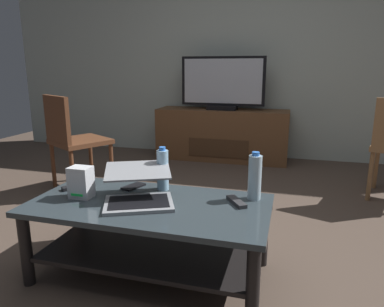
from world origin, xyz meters
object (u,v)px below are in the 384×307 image
water_bottle_near (255,177)px  cell_phone (134,186)px  media_cabinet (222,135)px  tv_remote (236,202)px  water_bottle_far (163,170)px  coffee_table (150,225)px  side_chair (72,137)px  router_box (81,182)px  soundbar_remote (76,187)px  television (223,84)px  laptop (138,190)px

water_bottle_near → cell_phone: size_ratio=1.83×
cell_phone → water_bottle_near: bearing=19.8°
media_cabinet → tv_remote: media_cabinet is taller
water_bottle_far → coffee_table: bearing=-89.3°
side_chair → water_bottle_near: 1.90m
tv_remote → water_bottle_near: bearing=14.8°
coffee_table → tv_remote: bearing=14.1°
side_chair → cell_phone: bearing=-41.4°
water_bottle_far → cell_phone: (-0.18, -0.01, -0.11)m
water_bottle_far → media_cabinet: bearing=92.7°
router_box → soundbar_remote: bearing=133.5°
router_box → cell_phone: (0.20, 0.23, -0.08)m
side_chair → router_box: 1.36m
media_cabinet → television: bearing=-90.0°
television → water_bottle_near: television is taller
tv_remote → side_chair: bearing=114.8°
water_bottle_near → tv_remote: bearing=-130.9°
coffee_table → side_chair: side_chair is taller
coffee_table → router_box: router_box is taller
laptop → tv_remote: (0.50, 0.10, -0.05)m
coffee_table → cell_phone: size_ratio=8.81×
television → laptop: (0.05, -2.52, -0.43)m
media_cabinet → soundbar_remote: bearing=-98.7°
water_bottle_near → soundbar_remote: (-1.00, -0.11, -0.11)m
router_box → cell_phone: bearing=49.1°
side_chair → television: bearing=53.8°
media_cabinet → water_bottle_far: 2.35m
coffee_table → water_bottle_near: 0.61m
cell_phone → laptop: bearing=-38.5°
side_chair → soundbar_remote: (0.69, -0.98, -0.07)m
coffee_table → media_cabinet: size_ratio=0.80×
water_bottle_far → tv_remote: 0.46m
media_cabinet → water_bottle_far: (0.11, -2.34, 0.22)m
tv_remote → television: bearing=68.5°
water_bottle_near → tv_remote: 0.16m
side_chair → router_box: side_chair is taller
water_bottle_near → soundbar_remote: 1.02m
laptop → router_box: router_box is taller
side_chair → soundbar_remote: side_chair is taller
water_bottle_far → soundbar_remote: 0.51m
coffee_table → laptop: bearing=174.8°
water_bottle_near → laptop: bearing=-161.2°
water_bottle_near → cell_phone: (-0.70, -0.00, -0.12)m
side_chair → router_box: (0.80, -1.10, 0.00)m
water_bottle_near → television: bearing=105.1°
television → laptop: 2.56m
television → side_chair: 1.84m
coffee_table → router_box: size_ratio=7.30×
coffee_table → television: 2.60m
coffee_table → cell_phone: cell_phone is taller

